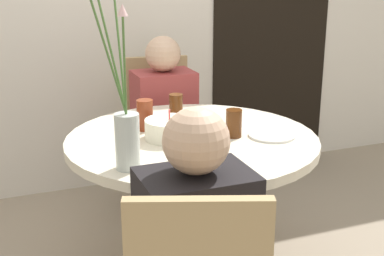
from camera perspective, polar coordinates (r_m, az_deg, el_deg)
The scene contains 10 objects.
doorway_panel at distance 3.87m, azimuth 8.56°, elevation 10.88°, with size 0.90×0.01×2.05m.
dining_table at distance 2.39m, azimuth 0.00°, elevation -3.89°, with size 1.11×1.11×0.72m.
chair_far_back at distance 3.27m, azimuth -3.44°, elevation 0.47°, with size 0.46×0.46×0.90m.
birthday_cake at distance 2.31m, azimuth -2.41°, elevation -0.12°, with size 0.22×0.22×0.13m.
flower_vase at distance 1.93m, azimuth -7.49°, elevation 1.98°, with size 0.20×0.26×0.76m.
side_plate at distance 2.37m, azimuth 8.53°, elevation -0.77°, with size 0.21×0.21×0.01m.
drink_glass_0 at distance 2.55m, azimuth -1.72°, elevation 2.16°, with size 0.07×0.07×0.13m.
drink_glass_1 at distance 2.33m, azimuth 4.48°, elevation 0.51°, with size 0.07×0.07×0.12m.
drink_glass_2 at distance 2.43m, azimuth -5.05°, elevation 1.40°, with size 0.07×0.07×0.14m.
person_woman at distance 3.12m, azimuth -2.98°, elevation -0.50°, with size 0.34×0.24×1.06m.
Camera 1 is at (-0.80, -2.07, 1.46)m, focal length 50.00 mm.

